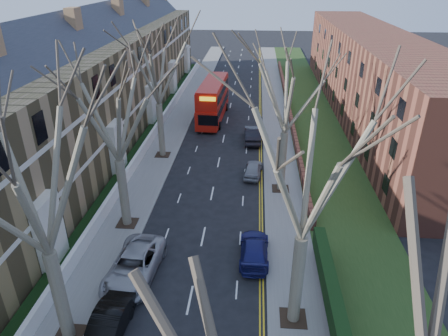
# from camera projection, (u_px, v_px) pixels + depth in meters

# --- Properties ---
(pavement_left) EXTENTS (3.00, 102.00, 0.12)m
(pavement_left) POSITION_uv_depth(u_px,v_px,m) (179.00, 118.00, 49.69)
(pavement_left) COLOR slate
(pavement_left) RESTS_ON ground
(pavement_right) EXTENTS (3.00, 102.00, 0.12)m
(pavement_right) POSITION_uv_depth(u_px,v_px,m) (276.00, 121.00, 48.85)
(pavement_right) COLOR slate
(pavement_right) RESTS_ON ground
(terrace_left) EXTENTS (9.70, 78.00, 13.60)m
(terrace_left) POSITION_uv_depth(u_px,v_px,m) (89.00, 92.00, 40.65)
(terrace_left) COLOR olive
(terrace_left) RESTS_ON ground
(flats_right) EXTENTS (13.97, 54.00, 10.00)m
(flats_right) POSITION_uv_depth(u_px,v_px,m) (370.00, 75.00, 49.41)
(flats_right) COLOR brown
(flats_right) RESTS_ON ground
(front_wall_left) EXTENTS (0.30, 78.00, 1.00)m
(front_wall_left) POSITION_uv_depth(u_px,v_px,m) (150.00, 138.00, 42.42)
(front_wall_left) COLOR white
(front_wall_left) RESTS_ON ground
(grass_verge_right) EXTENTS (6.00, 102.00, 0.06)m
(grass_verge_right) POSITION_uv_depth(u_px,v_px,m) (313.00, 121.00, 48.49)
(grass_verge_right) COLOR #223E16
(grass_verge_right) RESTS_ON ground
(tree_left_mid) EXTENTS (10.50, 10.50, 14.71)m
(tree_left_mid) POSITION_uv_depth(u_px,v_px,m) (29.00, 169.00, 16.00)
(tree_left_mid) COLOR #69614B
(tree_left_mid) RESTS_ON ground
(tree_left_far) EXTENTS (10.15, 10.15, 14.22)m
(tree_left_far) POSITION_uv_depth(u_px,v_px,m) (112.00, 102.00, 25.06)
(tree_left_far) COLOR #69614B
(tree_left_far) RESTS_ON ground
(tree_left_dist) EXTENTS (10.50, 10.50, 14.71)m
(tree_left_dist) POSITION_uv_depth(u_px,v_px,m) (156.00, 59.00, 35.61)
(tree_left_dist) COLOR #69614B
(tree_left_dist) RESTS_ON ground
(tree_right_mid) EXTENTS (10.50, 10.50, 14.71)m
(tree_right_mid) POSITION_uv_depth(u_px,v_px,m) (310.00, 158.00, 16.98)
(tree_right_mid) COLOR #69614B
(tree_right_mid) RESTS_ON ground
(tree_right_far) EXTENTS (10.15, 10.15, 14.22)m
(tree_right_far) POSITION_uv_depth(u_px,v_px,m) (288.00, 82.00, 29.60)
(tree_right_far) COLOR #69614B
(tree_right_far) RESTS_ON ground
(double_decker_bus) EXTENTS (3.17, 11.10, 4.60)m
(double_decker_bus) POSITION_uv_depth(u_px,v_px,m) (213.00, 101.00, 48.72)
(double_decker_bus) COLOR #B3160C
(double_decker_bus) RESTS_ON ground
(car_left_mid) EXTENTS (1.80, 4.51, 1.46)m
(car_left_mid) POSITION_uv_depth(u_px,v_px,m) (107.00, 327.00, 19.95)
(car_left_mid) COLOR black
(car_left_mid) RESTS_ON ground
(car_left_far) EXTENTS (3.03, 5.94, 1.61)m
(car_left_far) POSITION_uv_depth(u_px,v_px,m) (134.00, 266.00, 23.93)
(car_left_far) COLOR #A1A1A6
(car_left_far) RESTS_ON ground
(car_right_near) EXTENTS (1.85, 4.53, 1.31)m
(car_right_near) POSITION_uv_depth(u_px,v_px,m) (254.00, 249.00, 25.56)
(car_right_near) COLOR navy
(car_right_near) RESTS_ON ground
(car_right_mid) EXTENTS (1.84, 3.85, 1.27)m
(car_right_mid) POSITION_uv_depth(u_px,v_px,m) (253.00, 169.00, 35.87)
(car_right_mid) COLOR gray
(car_right_mid) RESTS_ON ground
(car_right_far) EXTENTS (1.91, 4.91, 1.59)m
(car_right_far) POSITION_uv_depth(u_px,v_px,m) (253.00, 134.00, 42.95)
(car_right_far) COLOR black
(car_right_far) RESTS_ON ground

